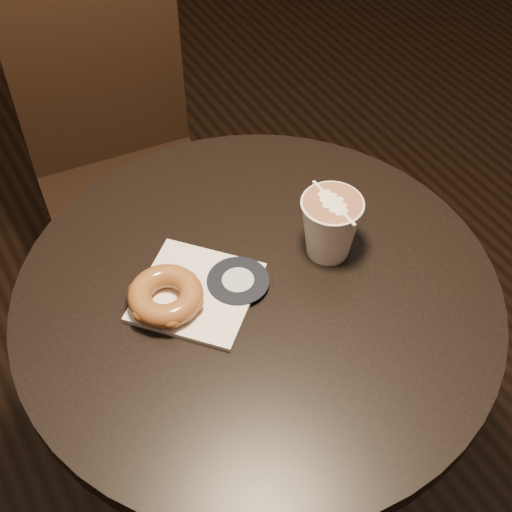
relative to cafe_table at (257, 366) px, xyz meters
name	(u,v)px	position (x,y,z in m)	size (l,w,h in m)	color
cafe_table	(257,366)	(0.00, 0.00, 0.00)	(0.70, 0.70, 0.75)	black
chair	(118,145)	(0.03, 0.67, -0.03)	(0.41, 0.41, 0.94)	black
pastry_bag	(197,292)	(-0.08, 0.04, 0.20)	(0.16, 0.16, 0.01)	white
doughnut	(166,296)	(-0.12, 0.04, 0.22)	(0.11, 0.11, 0.03)	brown
latte_cup	(330,227)	(0.13, 0.01, 0.25)	(0.09, 0.09, 0.10)	white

